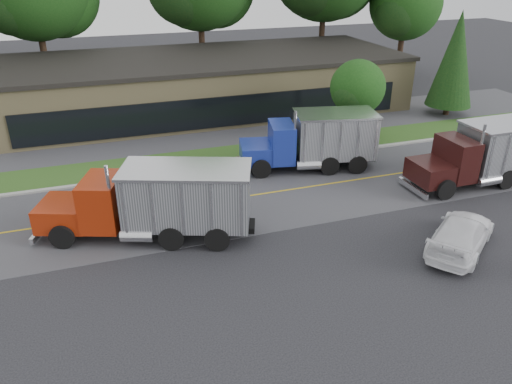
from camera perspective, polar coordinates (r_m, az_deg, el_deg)
The scene contains 14 objects.
ground at distance 19.28m, azimuth 6.42°, elevation -11.90°, with size 140.00×140.00×0.00m, color #38383E.
road at distance 26.43m, azimuth -1.75°, elevation -0.62°, with size 60.00×8.00×0.02m, color #56565B.
center_line at distance 26.43m, azimuth -1.75°, elevation -0.62°, with size 60.00×0.12×0.01m, color gold.
curb at distance 30.11m, azimuth -4.13°, elevation 2.74°, with size 60.00×0.30×0.12m, color #9E9E99.
grass_verge at distance 31.73m, azimuth -4.98°, elevation 3.94°, with size 60.00×3.40×0.03m, color #2F511B.
far_parking at distance 36.31m, azimuth -6.96°, elevation 6.69°, with size 60.00×7.00×0.02m, color #56565B.
strip_mall at distance 41.80m, azimuth -6.21°, elevation 12.12°, with size 32.00×12.00×4.00m, color tan.
tree_far_e at distance 54.67m, azimuth 16.76°, elevation 19.61°, with size 7.54×7.10×10.76m.
evergreen_right at distance 42.20m, azimuth 21.78°, elevation 13.94°, with size 3.51×3.51×7.97m.
tree_verge at distance 34.35m, azimuth 11.57°, elevation 11.36°, with size 3.86×3.63×5.51m.
dump_truck_red at distance 22.50m, azimuth -11.14°, elevation -0.94°, with size 9.73×5.62×3.36m.
dump_truck_blue at distance 29.69m, azimuth 6.87°, elevation 6.01°, with size 8.26×4.19×3.36m.
dump_truck_maroon at distance 30.31m, azimuth 24.86°, elevation 4.17°, with size 8.06×2.68×3.36m.
rally_car at distance 23.35m, azimuth 22.38°, elevation -4.48°, with size 2.06×5.06×1.47m, color white.
Camera 1 is at (-6.91, -13.67, 11.71)m, focal length 35.00 mm.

